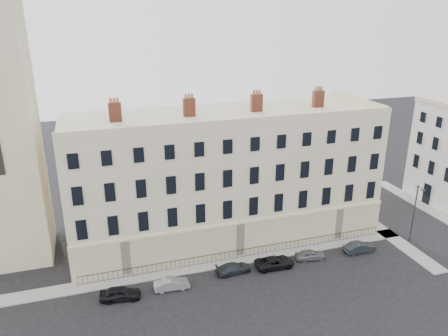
{
  "coord_description": "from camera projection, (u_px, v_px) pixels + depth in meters",
  "views": [
    {
      "loc": [
        -20.81,
        -34.45,
        26.1
      ],
      "look_at": [
        -6.6,
        10.0,
        9.18
      ],
      "focal_mm": 35.0,
      "sensor_mm": 36.0,
      "label": 1
    }
  ],
  "objects": [
    {
      "name": "pavement_terrace",
      "position": [
        208.0,
        265.0,
        47.29
      ],
      "size": [
        48.0,
        2.0,
        0.12
      ],
      "primitive_type": "cube",
      "color": "gray",
      "rests_on": "ground"
    },
    {
      "name": "pavement_east_return",
      "position": [
        372.0,
        223.0,
        56.56
      ],
      "size": [
        2.0,
        24.0,
        0.12
      ],
      "primitive_type": "cube",
      "color": "gray",
      "rests_on": "ground"
    },
    {
      "name": "car_c",
      "position": [
        233.0,
        268.0,
        45.84
      ],
      "size": [
        3.9,
        1.81,
        1.1
      ],
      "primitive_type": "imported",
      "rotation": [
        0.0,
        0.0,
        1.64
      ],
      "color": "#22272E",
      "rests_on": "ground"
    },
    {
      "name": "pavement_adjacent",
      "position": [
        425.0,
        207.0,
        61.22
      ],
      "size": [
        2.0,
        20.0,
        0.12
      ],
      "primitive_type": "cube",
      "color": "gray",
      "rests_on": "ground"
    },
    {
      "name": "car_b",
      "position": [
        172.0,
        284.0,
        43.18
      ],
      "size": [
        3.55,
        1.36,
        1.15
      ],
      "primitive_type": "imported",
      "rotation": [
        0.0,
        0.0,
        1.53
      ],
      "color": "gray",
      "rests_on": "ground"
    },
    {
      "name": "car_f",
      "position": [
        359.0,
        247.0,
        49.77
      ],
      "size": [
        3.69,
        1.3,
        1.21
      ],
      "primitive_type": "imported",
      "rotation": [
        0.0,
        0.0,
        1.56
      ],
      "color": "#1F242A",
      "rests_on": "ground"
    },
    {
      "name": "streetlamp",
      "position": [
        415.0,
        211.0,
        50.94
      ],
      "size": [
        0.6,
        1.52,
        7.23
      ],
      "rotation": [
        0.0,
        0.0,
        0.31
      ],
      "color": "#2E2D32",
      "rests_on": "ground"
    },
    {
      "name": "terrace",
      "position": [
        224.0,
        175.0,
        52.15
      ],
      "size": [
        36.22,
        12.22,
        17.0
      ],
      "color": "#C6B993",
      "rests_on": "ground"
    },
    {
      "name": "car_a",
      "position": [
        120.0,
        293.0,
        41.59
      ],
      "size": [
        4.04,
        2.06,
        1.32
      ],
      "primitive_type": "imported",
      "rotation": [
        0.0,
        0.0,
        1.44
      ],
      "color": "black",
      "rests_on": "ground"
    },
    {
      "name": "car_d",
      "position": [
        275.0,
        262.0,
        46.83
      ],
      "size": [
        4.34,
        2.08,
        1.19
      ],
      "primitive_type": "imported",
      "rotation": [
        0.0,
        0.0,
        1.55
      ],
      "color": "black",
      "rests_on": "ground"
    },
    {
      "name": "car_e",
      "position": [
        310.0,
        255.0,
        48.35
      ],
      "size": [
        3.53,
        1.82,
        1.15
      ],
      "primitive_type": "imported",
      "rotation": [
        0.0,
        0.0,
        1.43
      ],
      "color": "slate",
      "rests_on": "ground"
    },
    {
      "name": "railings",
      "position": [
        242.0,
        253.0,
        48.63
      ],
      "size": [
        35.0,
        0.04,
        0.96
      ],
      "color": "black",
      "rests_on": "ground"
    },
    {
      "name": "ground",
      "position": [
        313.0,
        275.0,
        45.7
      ],
      "size": [
        160.0,
        160.0,
        0.0
      ],
      "primitive_type": "plane",
      "color": "black",
      "rests_on": "ground"
    }
  ]
}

